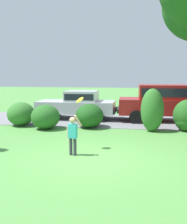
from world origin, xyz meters
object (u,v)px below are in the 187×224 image
(parked_sedan, at_px, (78,104))
(frisbee, at_px, (80,100))
(parked_suv, at_px, (163,101))
(child_thrower, at_px, (73,133))

(parked_sedan, height_order, frisbee, frisbee)
(parked_suv, bearing_deg, parked_sedan, 179.77)
(parked_suv, bearing_deg, frisbee, -116.98)
(parked_sedan, distance_m, frisbee, 6.35)
(parked_sedan, xyz_separation_m, child_thrower, (1.37, -6.96, -0.13))
(parked_sedan, bearing_deg, parked_suv, -0.23)
(child_thrower, height_order, frisbee, frisbee)
(child_thrower, bearing_deg, parked_suv, 65.48)
(parked_suv, relative_size, frisbee, 16.10)
(parked_suv, bearing_deg, child_thrower, -114.52)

